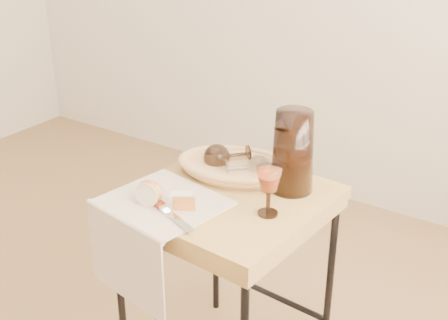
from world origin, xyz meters
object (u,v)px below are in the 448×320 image
Objects in this scene: side_table at (227,288)px; wine_goblet at (269,191)px; pitcher at (293,151)px; goblet_lying_a at (230,156)px; goblet_lying_b at (245,167)px; bread_basket at (236,168)px; apple_half at (150,191)px; table_knife at (166,210)px; tea_towel at (163,202)px.

side_table is 4.70× the size of wine_goblet.
wine_goblet is (0.02, -0.17, -0.05)m from pitcher.
goblet_lying_a is 0.09m from goblet_lying_b.
goblet_lying_b reaches higher than side_table.
bread_basket is 0.22m from pitcher.
wine_goblet is at bearing 95.11° from goblet_lying_a.
apple_half is at bearing -123.20° from bread_basket.
goblet_lying_a reaches higher than goblet_lying_b.
side_table is at bearing -82.19° from bread_basket.
bread_basket is at bearing 143.00° from wine_goblet.
table_knife is at bearing -110.88° from side_table.
side_table is at bearing 166.63° from wine_goblet.
wine_goblet is at bearing 54.62° from table_knife.
tea_towel is 0.07m from table_knife.
goblet_lying_a is 1.76× the size of apple_half.
tea_towel reaches higher than side_table.
pitcher reaches higher than bread_basket.
tea_towel is at bearing -128.99° from side_table.
side_table is 0.40m from tea_towel.
wine_goblet is 0.29m from table_knife.
goblet_lying_b is 0.48× the size of table_knife.
wine_goblet reaches higher than goblet_lying_b.
goblet_lying_a is at bearing 112.72° from goblet_lying_b.
goblet_lying_a is 0.94× the size of wine_goblet.
tea_towel is at bearing 158.44° from table_knife.
tea_towel is 2.36× the size of goblet_lying_a.
apple_half is (-0.15, -0.18, 0.39)m from side_table.
goblet_lying_b is 0.40× the size of pitcher.
apple_half reaches higher than tea_towel.
table_knife reaches higher than tea_towel.
tea_towel is 1.12× the size of pitcher.
bread_basket is at bearing 60.01° from apple_half.
goblet_lying_a is 0.34m from table_knife.
wine_goblet is at bearing -13.37° from side_table.
goblet_lying_b is at bearing 96.83° from table_knife.
side_table is at bearing 89.75° from table_knife.
wine_goblet is at bearing 31.23° from tea_towel.
apple_half is (-0.10, -0.30, 0.02)m from bread_basket.
pitcher is at bearing 56.44° from tea_towel.
bread_basket is at bearing 114.55° from goblet_lying_b.
wine_goblet reaches higher than bread_basket.
wine_goblet is (0.24, -0.17, 0.02)m from goblet_lying_a.
goblet_lying_b reaches higher than tea_towel.
goblet_lying_a reaches higher than side_table.
apple_half is (-0.31, -0.14, -0.03)m from wine_goblet.
goblet_lying_a is at bearing 163.76° from pitcher.
table_knife is (0.01, -0.33, -0.04)m from goblet_lying_a.
goblet_lying_b is at bearing 139.29° from wine_goblet.
tea_towel is at bearing -119.87° from bread_basket.
bread_basket is 0.05m from goblet_lying_a.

